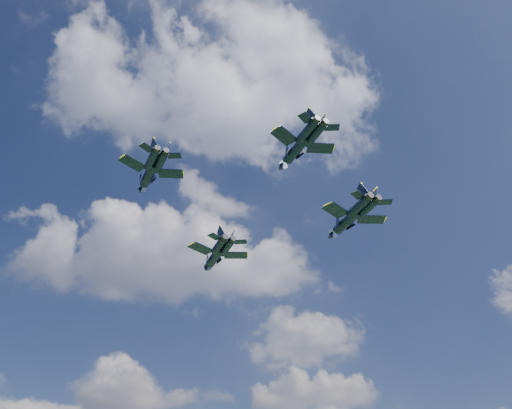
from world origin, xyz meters
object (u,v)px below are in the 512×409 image
object	(u,v)px
jet_lead	(214,257)
jet_slot	(295,150)
jet_left	(148,176)
jet_right	(346,222)

from	to	relation	value
jet_lead	jet_slot	size ratio (longest dim) A/B	1.17
jet_left	jet_slot	world-z (taller)	jet_left
jet_lead	jet_right	bearing A→B (deg)	-44.30
jet_left	jet_lead	bearing A→B (deg)	42.04
jet_lead	jet_slot	distance (m)	36.67
jet_lead	jet_slot	world-z (taller)	jet_slot
jet_right	jet_left	bearing A→B (deg)	177.37
jet_left	jet_slot	size ratio (longest dim) A/B	1.02
jet_lead	jet_left	world-z (taller)	jet_left
jet_left	jet_right	xyz separation A→B (m)	(37.66, 12.71, -0.72)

